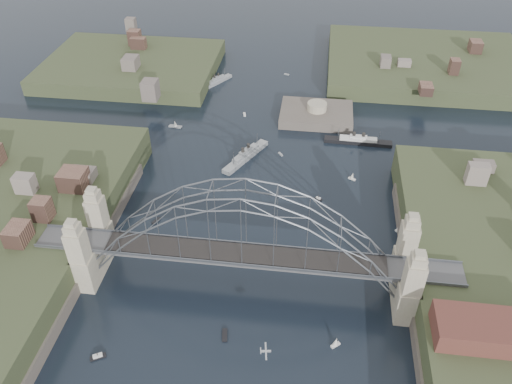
% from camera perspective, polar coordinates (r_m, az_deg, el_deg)
% --- Properties ---
extents(ground, '(500.00, 500.00, 0.00)m').
position_cam_1_polar(ground, '(108.19, -1.25, -10.03)').
color(ground, black).
rests_on(ground, ground).
extents(bridge, '(84.00, 13.80, 24.60)m').
position_cam_1_polar(bridge, '(99.40, -1.34, -5.26)').
color(bridge, '#4B4B4D').
rests_on(bridge, ground).
extents(headland_nw, '(60.00, 45.00, 9.00)m').
position_cam_1_polar(headland_nw, '(196.42, -13.47, 12.84)').
color(headland_nw, '#343E22').
rests_on(headland_nw, ground).
extents(headland_ne, '(70.00, 55.00, 9.50)m').
position_cam_1_polar(headland_ne, '(201.97, 18.18, 12.77)').
color(headland_ne, '#343E22').
rests_on(headland_ne, ground).
extents(fort_island, '(22.00, 16.00, 9.40)m').
position_cam_1_polar(fort_island, '(162.98, 6.62, 7.93)').
color(fort_island, '#524941').
rests_on(fort_island, ground).
extents(wharf_shed, '(20.00, 8.00, 4.00)m').
position_cam_1_polar(wharf_shed, '(96.43, 24.95, -13.75)').
color(wharf_shed, '#592D26').
rests_on(wharf_shed, shore_east).
extents(naval_cruiser_near, '(10.59, 17.57, 5.54)m').
position_cam_1_polar(naval_cruiser_near, '(142.57, -1.14, 3.99)').
color(naval_cruiser_near, '#94989B').
rests_on(naval_cruiser_near, ground).
extents(naval_cruiser_far, '(8.91, 12.51, 4.60)m').
position_cam_1_polar(naval_cruiser_far, '(183.70, -4.34, 12.07)').
color(naval_cruiser_far, '#94989B').
rests_on(naval_cruiser_far, ground).
extents(ocean_liner, '(19.29, 3.21, 4.72)m').
position_cam_1_polar(ocean_liner, '(152.08, 11.17, 5.53)').
color(ocean_liner, black).
rests_on(ocean_liner, ground).
extents(aeroplane, '(1.89, 3.45, 0.50)m').
position_cam_1_polar(aeroplane, '(89.62, 0.96, -17.13)').
color(aeroplane, '#B3B7BB').
extents(small_boat_a, '(1.83, 2.59, 0.45)m').
position_cam_1_polar(small_boat_a, '(124.17, -10.93, -3.16)').
color(small_boat_a, silver).
rests_on(small_boat_a, ground).
extents(small_boat_b, '(2.06, 1.31, 1.43)m').
position_cam_1_polar(small_boat_b, '(129.09, 6.88, -0.75)').
color(small_boat_b, silver).
rests_on(small_boat_b, ground).
extents(small_boat_c, '(1.37, 2.94, 0.45)m').
position_cam_1_polar(small_boat_c, '(99.96, -3.46, -15.48)').
color(small_boat_c, silver).
rests_on(small_boat_c, ground).
extents(small_boat_d, '(2.01, 1.54, 2.38)m').
position_cam_1_polar(small_boat_d, '(136.84, 10.56, 1.69)').
color(small_boat_d, silver).
rests_on(small_boat_d, ground).
extents(small_boat_e, '(4.13, 1.82, 2.38)m').
position_cam_1_polar(small_boat_e, '(158.95, -8.89, 7.28)').
color(small_boat_e, silver).
rests_on(small_boat_e, ground).
extents(small_boat_f, '(1.56, 1.83, 0.45)m').
position_cam_1_polar(small_boat_f, '(144.67, 2.72, 4.17)').
color(small_boat_f, silver).
rests_on(small_boat_f, ground).
extents(small_boat_h, '(1.23, 2.29, 0.45)m').
position_cam_1_polar(small_boat_h, '(163.74, -1.27, 8.54)').
color(small_boat_h, silver).
rests_on(small_boat_h, ground).
extents(small_boat_i, '(2.21, 1.85, 1.43)m').
position_cam_1_polar(small_boat_i, '(124.06, 15.54, -3.98)').
color(small_boat_i, silver).
rests_on(small_boat_i, ground).
extents(small_boat_j, '(2.90, 2.13, 1.43)m').
position_cam_1_polar(small_boat_j, '(101.00, -17.03, -16.96)').
color(small_boat_j, silver).
rests_on(small_boat_j, ground).
extents(small_boat_k, '(1.97, 1.20, 0.45)m').
position_cam_1_polar(small_boat_k, '(189.82, 3.40, 12.80)').
color(small_boat_k, silver).
rests_on(small_boat_k, ground).
extents(small_boat_l, '(1.14, 2.97, 2.38)m').
position_cam_1_polar(small_boat_l, '(139.64, -14.23, 1.83)').
color(small_boat_l, silver).
rests_on(small_boat_l, ground).
extents(small_boat_m, '(1.87, 1.69, 2.38)m').
position_cam_1_polar(small_boat_m, '(98.92, 8.78, -16.07)').
color(small_boat_m, silver).
rests_on(small_boat_m, ground).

